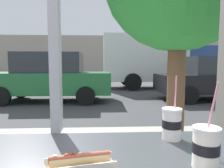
{
  "coord_description": "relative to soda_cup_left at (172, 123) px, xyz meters",
  "views": [
    {
      "loc": [
        0.24,
        -1.02,
        1.37
      ],
      "look_at": [
        0.42,
        2.55,
        1.03
      ],
      "focal_mm": 33.37,
      "sensor_mm": 36.0,
      "label": 1
    }
  ],
  "objects": [
    {
      "name": "sidewalk_strip",
      "position": [
        -0.57,
        1.67,
        -1.03
      ],
      "size": [
        16.0,
        2.8,
        0.13
      ],
      "primitive_type": "cube",
      "color": "#B2ADA3",
      "rests_on": "ground"
    },
    {
      "name": "soda_cup_left",
      "position": [
        0.0,
        0.0,
        0.0
      ],
      "size": [
        0.09,
        0.09,
        0.31
      ],
      "color": "silver",
      "rests_on": "window_counter"
    },
    {
      "name": "ground_plane",
      "position": [
        -0.57,
        8.07,
        -1.09
      ],
      "size": [
        60.0,
        60.0,
        0.0
      ],
      "primitive_type": "plane",
      "color": "#424244"
    },
    {
      "name": "box_truck",
      "position": [
        2.73,
        10.82,
        0.51
      ],
      "size": [
        6.22,
        2.44,
        2.96
      ],
      "color": "silver",
      "rests_on": "ground"
    },
    {
      "name": "hotdog_tray_near",
      "position": [
        -0.41,
        -0.26,
        -0.05
      ],
      "size": [
        0.25,
        0.13,
        0.05
      ],
      "color": "beige",
      "rests_on": "window_counter"
    },
    {
      "name": "parked_car_black",
      "position": [
        3.96,
        6.78,
        -0.25
      ],
      "size": [
        4.22,
        1.96,
        1.65
      ],
      "color": "black",
      "rests_on": "ground"
    },
    {
      "name": "building_facade_far",
      "position": [
        -0.57,
        22.51,
        1.14
      ],
      "size": [
        28.0,
        1.2,
        4.46
      ],
      "primitive_type": "cube",
      "color": "#A89E8E",
      "rests_on": "ground"
    },
    {
      "name": "parked_car_green",
      "position": [
        -2.25,
        6.78,
        -0.2
      ],
      "size": [
        4.45,
        1.92,
        1.78
      ],
      "color": "#236B38",
      "rests_on": "ground"
    },
    {
      "name": "soda_cup_right",
      "position": [
        0.03,
        -0.28,
        -0.0
      ],
      "size": [
        0.09,
        0.09,
        0.3
      ],
      "color": "white",
      "rests_on": "window_counter"
    }
  ]
}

